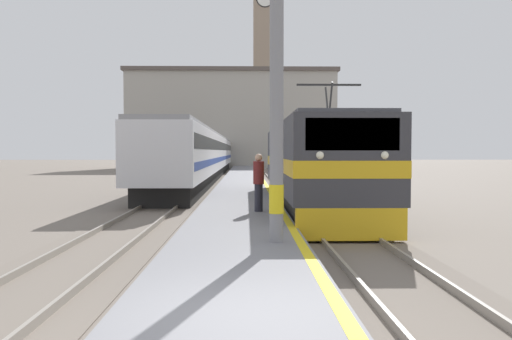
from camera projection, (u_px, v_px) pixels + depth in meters
ground_plane at (244, 183)px, 35.64m from camera, size 200.00×200.00×0.00m
platform at (243, 185)px, 30.63m from camera, size 2.91×140.00×0.41m
rail_track_near at (288, 188)px, 30.70m from camera, size 2.84×140.00×0.16m
rail_track_far at (190, 188)px, 30.58m from camera, size 2.84×140.00×0.16m
locomotive_train at (313, 165)px, 19.28m from camera, size 2.92×14.34×4.42m
passenger_train at (205, 155)px, 42.46m from camera, size 2.92×47.41×3.70m
catenary_mast at (280, 67)px, 10.25m from camera, size 2.28×0.31×7.38m
person_on_platform at (259, 181)px, 15.63m from camera, size 0.34×0.34×1.81m
clock_tower at (265, 62)px, 76.66m from camera, size 4.26×4.26×30.66m
station_building at (232, 119)px, 68.43m from camera, size 28.38×7.88×13.28m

